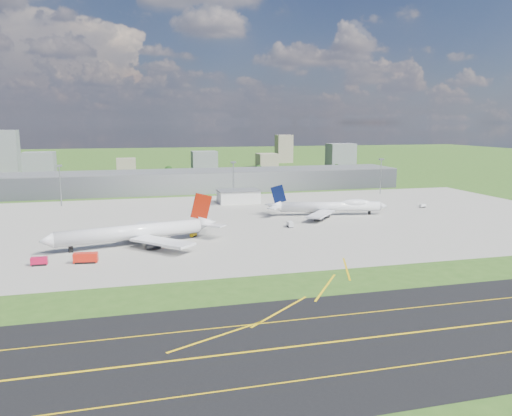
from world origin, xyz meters
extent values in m
plane|color=#31571B|center=(0.00, 150.00, 0.00)|extent=(1400.00, 1400.00, 0.00)
cube|color=black|center=(0.00, -110.00, 0.03)|extent=(1400.00, 60.00, 0.06)
cube|color=#9A968C|center=(10.00, 40.00, 0.04)|extent=(360.00, 190.00, 0.08)
cube|color=slate|center=(0.00, 165.00, 7.50)|extent=(300.00, 42.00, 15.00)
cube|color=silver|center=(10.00, 100.00, 4.00)|extent=(26.00, 16.00, 8.00)
cylinder|color=gray|center=(-100.00, 115.00, 12.50)|extent=(0.70, 0.70, 25.00)
cube|color=gray|center=(-100.00, 115.00, 25.30)|extent=(3.50, 2.00, 1.20)
cylinder|color=gray|center=(10.00, 115.00, 12.50)|extent=(0.70, 0.70, 25.00)
cube|color=gray|center=(10.00, 115.00, 25.30)|extent=(3.50, 2.00, 1.20)
cylinder|color=gray|center=(120.00, 115.00, 12.50)|extent=(0.70, 0.70, 25.00)
cube|color=gray|center=(120.00, 115.00, 25.30)|extent=(3.50, 2.00, 1.20)
cylinder|color=silver|center=(-59.13, -0.63, 5.81)|extent=(61.08, 20.66, 6.34)
cone|color=silver|center=(-91.48, -8.50, 5.81)|extent=(6.64, 7.41, 6.34)
cone|color=silver|center=(-25.23, 7.62, 6.66)|extent=(9.72, 8.16, 6.34)
cube|color=#971508|center=(-61.18, -1.13, 3.85)|extent=(49.47, 14.42, 1.37)
cube|color=silver|center=(-46.83, -13.15, 3.91)|extent=(25.86, 26.45, 0.95)
cube|color=silver|center=(-53.96, 16.15, 3.91)|extent=(16.86, 29.05, 0.95)
cube|color=maroon|center=(-27.80, 7.00, 14.27)|extent=(10.36, 3.00, 12.77)
cylinder|color=#38383D|center=(-50.27, -9.90, 1.90)|extent=(6.45, 4.66, 3.38)
cylinder|color=#38383D|center=(-55.52, 11.68, 1.90)|extent=(6.45, 4.66, 3.38)
cube|color=black|center=(-51.84, -3.75, 1.32)|extent=(1.94, 1.63, 2.64)
cube|color=black|center=(-54.09, 5.50, 1.32)|extent=(1.94, 1.63, 2.64)
cube|color=black|center=(-82.75, -6.37, 1.32)|extent=(1.94, 1.63, 2.64)
cylinder|color=silver|center=(50.35, 43.70, 4.96)|extent=(56.03, 15.72, 5.60)
cone|color=silver|center=(80.07, 38.17, 4.96)|extent=(5.46, 6.33, 5.60)
cone|color=silver|center=(19.30, 49.47, 5.69)|extent=(8.12, 6.82, 5.60)
cube|color=navy|center=(52.13, 43.37, 3.23)|extent=(45.53, 10.64, 1.17)
ellipsoid|color=silver|center=(64.65, 41.04, 6.64)|extent=(18.63, 8.77, 5.04)
cube|color=silver|center=(44.89, 58.65, 3.34)|extent=(16.05, 26.45, 0.81)
cube|color=silver|center=(39.88, 31.71, 3.34)|extent=(22.53, 24.42, 0.81)
cube|color=#070F34|center=(21.52, 49.06, 12.27)|extent=(8.92, 2.09, 10.90)
cylinder|color=#38383D|center=(47.22, 52.54, 1.62)|extent=(5.41, 3.75, 2.89)
cylinder|color=#38383D|center=(43.75, 62.36, 1.62)|extent=(5.41, 3.75, 2.89)
cylinder|color=#38383D|center=(44.26, 36.57, 1.62)|extent=(5.41, 3.75, 2.89)
cylinder|color=#38383D|center=(37.48, 28.65, 1.62)|extent=(5.41, 3.75, 2.89)
cube|color=black|center=(45.77, 48.68, 1.13)|extent=(1.62, 1.33, 2.26)
cube|color=black|center=(44.29, 40.69, 1.13)|extent=(1.62, 1.33, 2.26)
cube|color=black|center=(72.53, 39.58, 1.13)|extent=(1.62, 1.33, 2.26)
cube|color=red|center=(-75.75, -23.87, 2.17)|extent=(9.00, 4.20, 3.48)
cube|color=black|center=(-75.75, -23.87, 0.43)|extent=(7.72, 4.22, 0.70)
cube|color=#B90D35|center=(-91.98, -22.89, 1.78)|extent=(5.78, 2.51, 2.70)
cube|color=black|center=(-91.98, -22.89, 0.43)|extent=(4.91, 2.63, 0.70)
cube|color=gold|center=(-31.41, 8.93, 1.08)|extent=(3.54, 3.63, 1.29)
cube|color=black|center=(-31.41, 8.93, 0.43)|extent=(3.28, 3.34, 0.70)
cube|color=silver|center=(18.26, 18.44, 1.60)|extent=(2.79, 5.50, 2.34)
cube|color=black|center=(18.26, 18.44, 0.43)|extent=(2.84, 4.71, 0.70)
cube|color=white|center=(115.50, 53.13, 1.31)|extent=(4.28, 2.69, 1.76)
cube|color=black|center=(115.50, 53.13, 0.43)|extent=(3.72, 2.65, 0.70)
cube|color=slate|center=(-140.00, 300.00, 12.00)|extent=(28.00, 22.00, 24.00)
cube|color=gray|center=(-60.00, 340.00, 7.00)|extent=(20.00, 18.00, 14.00)
cube|color=slate|center=(20.00, 310.00, 11.00)|extent=(26.00, 20.00, 22.00)
cube|color=gray|center=(100.00, 350.00, 8.00)|extent=(22.00, 24.00, 16.00)
cube|color=slate|center=(180.00, 320.00, 14.00)|extent=(30.00, 22.00, 28.00)
cube|color=slate|center=(-180.00, 360.00, 22.00)|extent=(22.00, 20.00, 44.00)
cube|color=gray|center=(140.00, 410.00, 18.00)|extent=(20.00, 18.00, 36.00)
cylinder|color=#382314|center=(-110.00, 265.00, 1.50)|extent=(0.70, 0.70, 3.00)
sphere|color=black|center=(-110.00, 265.00, 4.88)|extent=(6.75, 6.75, 6.75)
cylinder|color=#382314|center=(-20.00, 280.00, 1.80)|extent=(0.70, 0.70, 3.60)
sphere|color=black|center=(-20.00, 280.00, 5.85)|extent=(8.10, 8.10, 8.10)
cylinder|color=#382314|center=(70.00, 275.00, 1.70)|extent=(0.70, 0.70, 3.40)
sphere|color=black|center=(70.00, 275.00, 5.53)|extent=(7.65, 7.65, 7.65)
cylinder|color=#382314|center=(160.00, 285.00, 1.40)|extent=(0.70, 0.70, 2.80)
sphere|color=black|center=(160.00, 285.00, 4.55)|extent=(6.30, 6.30, 6.30)
camera|label=1|loc=(-59.59, -213.23, 51.53)|focal=35.00mm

